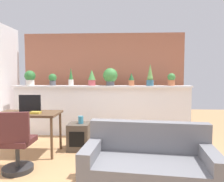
% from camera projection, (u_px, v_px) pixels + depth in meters
% --- Properties ---
extents(ground_plane, '(12.00, 12.00, 0.00)m').
position_uv_depth(ground_plane, '(87.00, 175.00, 2.94)').
color(ground_plane, tan).
extents(divider_wall, '(4.12, 0.16, 1.14)m').
position_uv_depth(divider_wall, '(101.00, 111.00, 4.89)').
color(divider_wall, white).
rests_on(divider_wall, ground).
extents(plant_shelf, '(4.12, 0.28, 0.04)m').
position_uv_depth(plant_shelf, '(101.00, 86.00, 4.81)').
color(plant_shelf, white).
rests_on(plant_shelf, divider_wall).
extents(brick_wall_behind, '(4.12, 0.10, 2.50)m').
position_uv_depth(brick_wall_behind, '(103.00, 82.00, 5.44)').
color(brick_wall_behind, '#AD664C').
rests_on(brick_wall_behind, ground).
extents(potted_plant_0, '(0.25, 0.25, 0.35)m').
position_uv_depth(potted_plant_0, '(30.00, 77.00, 4.86)').
color(potted_plant_0, silver).
rests_on(potted_plant_0, plant_shelf).
extents(potted_plant_1, '(0.19, 0.19, 0.28)m').
position_uv_depth(potted_plant_1, '(53.00, 79.00, 4.89)').
color(potted_plant_1, '#4C4C51').
rests_on(potted_plant_1, plant_shelf).
extents(potted_plant_2, '(0.12, 0.12, 0.41)m').
position_uv_depth(potted_plant_2, '(71.00, 78.00, 4.87)').
color(potted_plant_2, silver).
rests_on(potted_plant_2, plant_shelf).
extents(potted_plant_3, '(0.17, 0.17, 0.37)m').
position_uv_depth(potted_plant_3, '(92.00, 77.00, 4.84)').
color(potted_plant_3, '#B7474C').
rests_on(potted_plant_3, plant_shelf).
extents(potted_plant_4, '(0.34, 0.34, 0.40)m').
position_uv_depth(potted_plant_4, '(110.00, 76.00, 4.81)').
color(potted_plant_4, '#4C4C51').
rests_on(potted_plant_4, plant_shelf).
extents(potted_plant_5, '(0.13, 0.13, 0.29)m').
position_uv_depth(potted_plant_5, '(131.00, 79.00, 4.77)').
color(potted_plant_5, '#C66B42').
rests_on(potted_plant_5, plant_shelf).
extents(potted_plant_6, '(0.16, 0.16, 0.50)m').
position_uv_depth(potted_plant_6, '(150.00, 77.00, 4.72)').
color(potted_plant_6, '#386B84').
rests_on(potted_plant_6, plant_shelf).
extents(potted_plant_7, '(0.18, 0.18, 0.28)m').
position_uv_depth(potted_plant_7, '(171.00, 79.00, 4.76)').
color(potted_plant_7, '#C66B42').
rests_on(potted_plant_7, plant_shelf).
extents(desk, '(1.10, 0.60, 0.75)m').
position_uv_depth(desk, '(29.00, 117.00, 3.73)').
color(desk, brown).
rests_on(desk, ground).
extents(tv_monitor, '(0.40, 0.04, 0.31)m').
position_uv_depth(tv_monitor, '(30.00, 103.00, 3.80)').
color(tv_monitor, black).
rests_on(tv_monitor, desk).
extents(office_chair, '(0.48, 0.48, 0.91)m').
position_uv_depth(office_chair, '(16.00, 147.00, 2.99)').
color(office_chair, '#262628').
rests_on(office_chair, ground).
extents(side_cube_shelf, '(0.40, 0.41, 0.50)m').
position_uv_depth(side_cube_shelf, '(79.00, 136.00, 3.97)').
color(side_cube_shelf, '#4C4238').
rests_on(side_cube_shelf, ground).
extents(vase_on_shelf, '(0.10, 0.10, 0.14)m').
position_uv_depth(vase_on_shelf, '(81.00, 120.00, 3.96)').
color(vase_on_shelf, teal).
rests_on(vase_on_shelf, side_cube_shelf).
extents(book_on_desk, '(0.17, 0.12, 0.04)m').
position_uv_depth(book_on_desk, '(36.00, 113.00, 3.61)').
color(book_on_desk, gold).
rests_on(book_on_desk, desk).
extents(couch, '(1.63, 0.93, 0.80)m').
position_uv_depth(couch, '(148.00, 167.00, 2.54)').
color(couch, slate).
rests_on(couch, ground).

